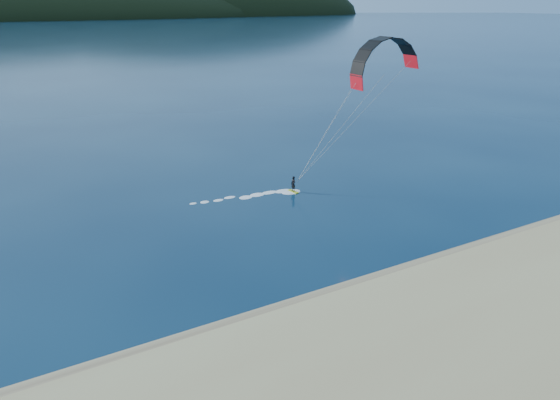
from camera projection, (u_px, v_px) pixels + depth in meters
ground at (345, 352)px, 26.41m from camera, size 1800.00×1800.00×0.00m
wet_sand at (302, 309)px, 30.05m from camera, size 220.00×2.50×0.10m
headland at (5, 18)px, 632.87m from camera, size 1200.00×310.00×140.00m
kitesurfer_near at (378, 80)px, 45.61m from camera, size 22.18×6.08×14.18m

